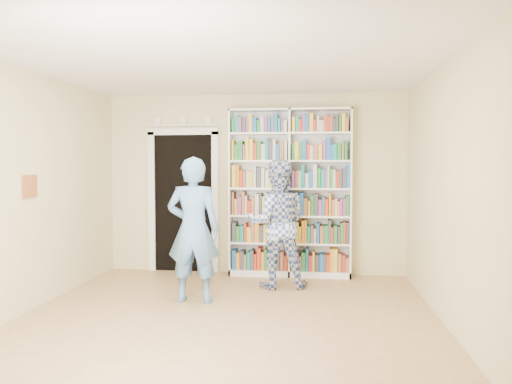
% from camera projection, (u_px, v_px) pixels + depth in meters
% --- Properties ---
extents(floor, '(5.00, 5.00, 0.00)m').
position_uv_depth(floor, '(224.00, 323.00, 5.15)').
color(floor, '#987449').
rests_on(floor, ground).
extents(ceiling, '(5.00, 5.00, 0.00)m').
position_uv_depth(ceiling, '(223.00, 59.00, 5.01)').
color(ceiling, white).
rests_on(ceiling, wall_back).
extents(wall_back, '(4.50, 0.00, 4.50)m').
position_uv_depth(wall_back, '(254.00, 184.00, 7.55)').
color(wall_back, beige).
rests_on(wall_back, floor).
extents(wall_left, '(0.00, 5.00, 5.00)m').
position_uv_depth(wall_left, '(18.00, 192.00, 5.35)').
color(wall_left, beige).
rests_on(wall_left, floor).
extents(wall_right, '(0.00, 5.00, 5.00)m').
position_uv_depth(wall_right, '(453.00, 195.00, 4.80)').
color(wall_right, beige).
rests_on(wall_right, floor).
extents(bookshelf, '(1.79, 0.34, 2.46)m').
position_uv_depth(bookshelf, '(290.00, 192.00, 7.34)').
color(bookshelf, white).
rests_on(bookshelf, floor).
extents(doorway, '(1.10, 0.08, 2.43)m').
position_uv_depth(doorway, '(183.00, 195.00, 7.68)').
color(doorway, black).
rests_on(doorway, floor).
extents(wall_art, '(0.03, 0.25, 0.25)m').
position_uv_depth(wall_art, '(30.00, 186.00, 5.54)').
color(wall_art, maroon).
rests_on(wall_art, wall_left).
extents(man_blue, '(0.64, 0.43, 1.73)m').
position_uv_depth(man_blue, '(193.00, 230.00, 5.94)').
color(man_blue, '#5686BF').
rests_on(man_blue, floor).
extents(man_plaid, '(0.91, 0.75, 1.71)m').
position_uv_depth(man_plaid, '(277.00, 224.00, 6.65)').
color(man_plaid, navy).
rests_on(man_plaid, floor).
extents(paper_sheet, '(0.22, 0.09, 0.32)m').
position_uv_depth(paper_sheet, '(283.00, 208.00, 6.45)').
color(paper_sheet, white).
rests_on(paper_sheet, man_plaid).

